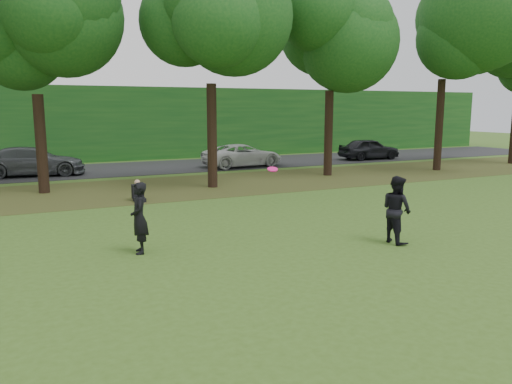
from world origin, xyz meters
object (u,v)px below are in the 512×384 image
(player_left, at_px, (139,218))
(seated_person, at_px, (138,193))
(frisbee, at_px, (273,169))
(player_right, at_px, (397,209))

(player_left, xyz_separation_m, seated_person, (1.49, 7.07, -0.57))
(frisbee, bearing_deg, player_right, -23.37)
(player_left, height_order, player_right, player_right)
(player_left, relative_size, frisbee, 4.67)
(frisbee, relative_size, seated_person, 0.46)
(player_right, distance_m, frisbee, 3.48)
(player_right, relative_size, seated_person, 2.17)
(player_left, bearing_deg, player_right, 81.55)
(frisbee, bearing_deg, player_left, 169.26)
(seated_person, bearing_deg, frisbee, -76.16)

